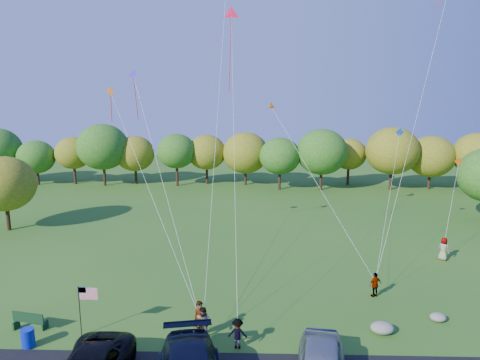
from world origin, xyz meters
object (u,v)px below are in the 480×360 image
object	(u,v)px
flyer_b	(204,323)
trash_barrel	(28,338)
park_bench	(29,320)
flyer_c	(238,333)
flyer_d	(375,285)
flyer_e	(443,249)
flyer_a	(200,319)

from	to	relation	value
flyer_b	trash_barrel	bearing A→B (deg)	-141.44
flyer_b	park_bench	bearing A→B (deg)	-151.57
flyer_c	flyer_d	bearing A→B (deg)	-140.18
flyer_e	trash_barrel	xyz separation A→B (m)	(-25.77, -12.30, -0.40)
flyer_a	park_bench	size ratio (longest dim) A/B	1.04
flyer_c	park_bench	bearing A→B (deg)	-1.50
trash_barrel	flyer_d	bearing A→B (deg)	17.74
flyer_a	flyer_d	world-z (taller)	flyer_a
flyer_d	trash_barrel	bearing A→B (deg)	-6.07
flyer_a	flyer_e	distance (m)	20.52
flyer_d	park_bench	distance (m)	20.11
park_bench	flyer_d	bearing A→B (deg)	24.58
flyer_d	flyer_e	bearing A→B (deg)	-161.62
flyer_a	flyer_b	size ratio (longest dim) A/B	1.17
flyer_a	trash_barrel	bearing A→B (deg)	163.24
flyer_c	flyer_e	size ratio (longest dim) A/B	0.87
flyer_a	flyer_c	world-z (taller)	flyer_a
flyer_b	flyer_e	bearing A→B (deg)	64.70
flyer_a	trash_barrel	size ratio (longest dim) A/B	1.99
flyer_a	flyer_c	distance (m)	2.23
flyer_c	trash_barrel	size ratio (longest dim) A/B	1.58
flyer_c	park_bench	distance (m)	11.30
flyer_a	flyer_c	size ratio (longest dim) A/B	1.26
flyer_e	flyer_b	bearing A→B (deg)	79.87
flyer_a	flyer_e	bearing A→B (deg)	7.46
flyer_e	park_bench	bearing A→B (deg)	68.60
flyer_c	trash_barrel	distance (m)	10.47
flyer_b	trash_barrel	size ratio (longest dim) A/B	1.70
flyer_e	park_bench	world-z (taller)	flyer_e
flyer_c	flyer_d	world-z (taller)	flyer_d
flyer_b	trash_barrel	distance (m)	8.75
flyer_a	trash_barrel	world-z (taller)	flyer_a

